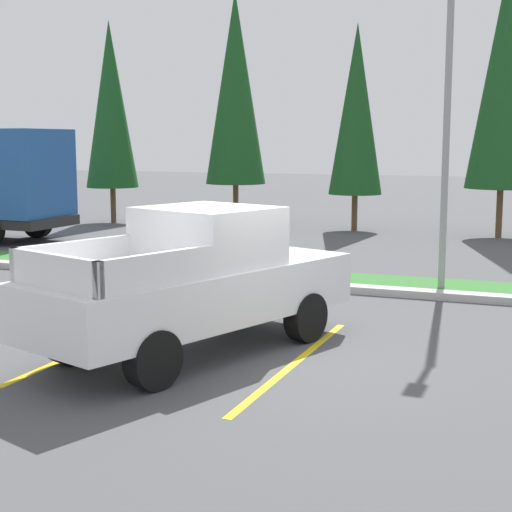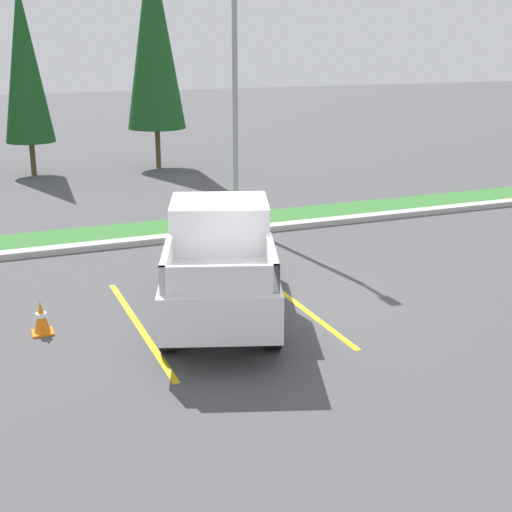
{
  "view_description": "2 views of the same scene",
  "coord_description": "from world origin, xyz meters",
  "px_view_note": "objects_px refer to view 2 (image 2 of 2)",
  "views": [
    {
      "loc": [
        3.99,
        -10.23,
        3.04
      ],
      "look_at": [
        -0.06,
        0.12,
        1.41
      ],
      "focal_mm": 54.85,
      "sensor_mm": 36.0,
      "label": 1
    },
    {
      "loc": [
        -4.98,
        -11.98,
        4.9
      ],
      "look_at": [
        -0.24,
        -0.44,
        1.11
      ],
      "focal_mm": 50.03,
      "sensor_mm": 36.0,
      "label": 2
    }
  ],
  "objects_px": {
    "street_light": "(237,78)",
    "cypress_tree_right_inner": "(153,33)",
    "pickup_truck_main": "(220,260)",
    "cypress_tree_center": "(24,63)",
    "traffic_cone": "(41,318)"
  },
  "relations": [
    {
      "from": "street_light",
      "to": "cypress_tree_right_inner",
      "type": "bearing_deg",
      "value": 87.71
    },
    {
      "from": "pickup_truck_main",
      "to": "street_light",
      "type": "height_order",
      "value": "street_light"
    },
    {
      "from": "cypress_tree_center",
      "to": "traffic_cone",
      "type": "relative_size",
      "value": 11.6
    },
    {
      "from": "pickup_truck_main",
      "to": "traffic_cone",
      "type": "distance_m",
      "value": 3.29
    },
    {
      "from": "traffic_cone",
      "to": "cypress_tree_right_inner",
      "type": "bearing_deg",
      "value": 68.23
    },
    {
      "from": "street_light",
      "to": "cypress_tree_center",
      "type": "bearing_deg",
      "value": 113.35
    },
    {
      "from": "cypress_tree_right_inner",
      "to": "traffic_cone",
      "type": "relative_size",
      "value": 14.52
    },
    {
      "from": "cypress_tree_center",
      "to": "traffic_cone",
      "type": "xyz_separation_m",
      "value": [
        -1.46,
        -15.83,
        -3.81
      ]
    },
    {
      "from": "street_light",
      "to": "traffic_cone",
      "type": "relative_size",
      "value": 11.34
    },
    {
      "from": "pickup_truck_main",
      "to": "cypress_tree_right_inner",
      "type": "height_order",
      "value": "cypress_tree_right_inner"
    },
    {
      "from": "traffic_cone",
      "to": "cypress_tree_center",
      "type": "bearing_deg",
      "value": 84.75
    },
    {
      "from": "cypress_tree_center",
      "to": "pickup_truck_main",
      "type": "bearing_deg",
      "value": -83.82
    },
    {
      "from": "street_light",
      "to": "traffic_cone",
      "type": "xyz_separation_m",
      "value": [
        -5.83,
        -5.69,
        -3.66
      ]
    },
    {
      "from": "cypress_tree_center",
      "to": "cypress_tree_right_inner",
      "type": "height_order",
      "value": "cypress_tree_right_inner"
    },
    {
      "from": "traffic_cone",
      "to": "pickup_truck_main",
      "type": "bearing_deg",
      "value": -4.72
    }
  ]
}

